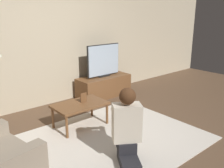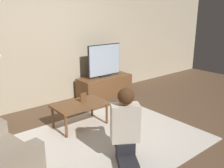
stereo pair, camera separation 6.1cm
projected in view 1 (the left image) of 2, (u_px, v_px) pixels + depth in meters
ground_plane at (108, 141)px, 3.54m from camera, size 10.00×10.00×0.00m
wall_back at (41, 38)px, 4.58m from camera, size 10.00×0.06×2.60m
rug at (108, 141)px, 3.54m from camera, size 2.65×2.02×0.02m
tv_stand at (104, 86)px, 5.36m from camera, size 1.17×0.48×0.43m
tv at (103, 60)px, 5.21m from camera, size 0.81×0.08×0.68m
coffee_table at (80, 106)px, 3.90m from camera, size 0.82×0.50×0.39m
person_kneeling at (127, 125)px, 2.98m from camera, size 0.61×0.78×0.92m
picture_frame at (84, 97)px, 3.93m from camera, size 0.11×0.01×0.15m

